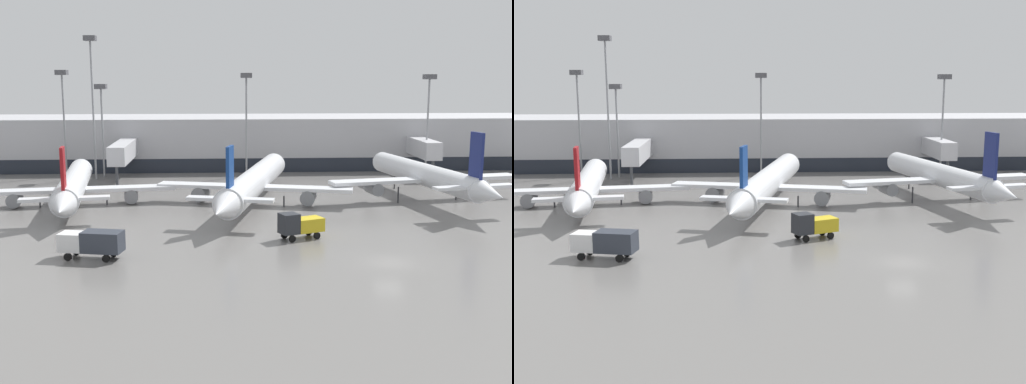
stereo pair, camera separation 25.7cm
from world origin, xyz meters
TOP-DOWN VIEW (x-y plane):
  - ground_plane at (0.00, 0.00)m, footprint 320.00×320.00m
  - terminal_building at (-0.08, 61.87)m, footprint 160.00×30.93m
  - parked_jet_2 at (-10.66, 26.70)m, footprint 24.96×39.64m
  - parked_jet_3 at (-33.59, 27.25)m, footprint 25.70×34.02m
  - parked_jet_4 at (12.13, 27.94)m, footprint 26.40×33.27m
  - service_truck_0 at (-26.50, 2.72)m, footprint 6.03×3.11m
  - service_truck_2 at (-6.95, 8.79)m, footprint 4.91×3.45m
  - traffic_cone_3 at (-25.60, 8.26)m, footprint 0.40×0.40m
  - apron_light_mast_0 at (18.59, 48.26)m, footprint 1.80×1.80m
  - apron_light_mast_2 at (-33.86, 50.53)m, footprint 1.80×1.80m
  - apron_light_mast_4 at (-40.24, 51.98)m, footprint 1.80×1.80m
  - apron_light_mast_5 at (-10.67, 50.11)m, footprint 1.80×1.80m
  - apron_light_mast_6 at (-34.77, 48.26)m, footprint 1.80×1.80m

SIDE VIEW (x-z plane):
  - ground_plane at x=0.00m, z-range 0.00..0.00m
  - traffic_cone_3 at x=-25.60m, z-range 0.00..0.72m
  - service_truck_2 at x=-6.95m, z-range 0.13..2.87m
  - service_truck_0 at x=-26.50m, z-range 0.28..2.86m
  - parked_jet_3 at x=-33.59m, z-range -1.79..6.88m
  - parked_jet_2 at x=-10.66m, z-range -1.64..7.34m
  - parked_jet_4 at x=12.13m, z-range -1.66..8.33m
  - terminal_building at x=-0.08m, z-range 0.00..9.00m
  - apron_light_mast_2 at x=-33.86m, z-range 4.61..19.55m
  - apron_light_mast_0 at x=18.59m, z-range 4.93..21.40m
  - apron_light_mast_5 at x=-10.67m, z-range 4.98..21.66m
  - apron_light_mast_4 at x=-40.24m, z-range 5.07..22.22m
  - apron_light_mast_6 at x=-34.77m, z-range 5.99..28.30m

